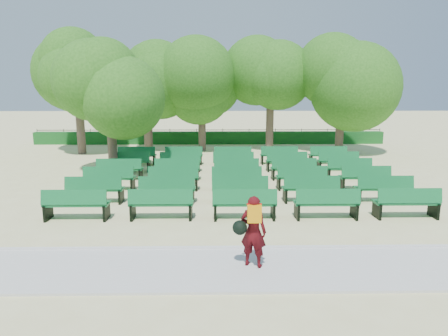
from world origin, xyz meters
The scene contains 9 objects.
ground centered at (0.00, 0.00, 0.00)m, with size 120.00×120.00×0.00m, color beige.
paving centered at (0.00, -7.40, 0.03)m, with size 30.00×2.20×0.06m, color beige.
curb centered at (0.00, -6.25, 0.05)m, with size 30.00×0.12×0.10m, color silver.
hedge centered at (0.00, 14.00, 0.45)m, with size 26.00×0.70×0.90m, color #16581E.
fence centered at (0.00, 14.40, 0.00)m, with size 26.00×0.10×1.02m, color black, non-canonical shape.
tree_line centered at (0.00, 10.00, 0.00)m, with size 21.80×6.80×7.04m, color #306D1D, non-canonical shape.
bench_array centered at (1.39, 0.94, 0.10)m, with size 2.03×0.70×1.26m.
tree_among centered at (-4.41, 3.05, 3.98)m, with size 4.36×4.36×5.97m.
person centered at (1.37, -7.30, 0.91)m, with size 0.83×0.60×1.65m.
Camera 1 is at (0.59, -15.81, 4.03)m, focal length 32.00 mm.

